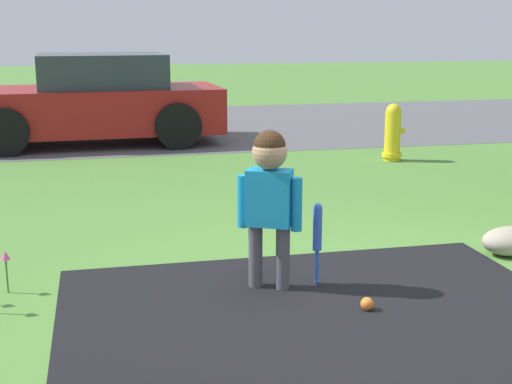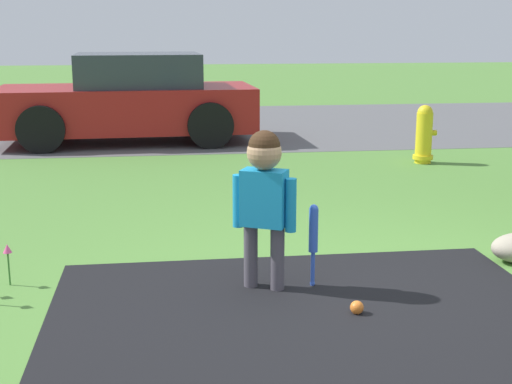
{
  "view_description": "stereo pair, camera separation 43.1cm",
  "coord_description": "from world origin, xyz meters",
  "px_view_note": "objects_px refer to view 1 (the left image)",
  "views": [
    {
      "loc": [
        -1.73,
        -4.05,
        1.72
      ],
      "look_at": [
        -0.65,
        0.76,
        0.57
      ],
      "focal_mm": 50.0,
      "sensor_mm": 36.0,
      "label": 1
    },
    {
      "loc": [
        -1.31,
        -4.12,
        1.72
      ],
      "look_at": [
        -0.65,
        0.76,
        0.57
      ],
      "focal_mm": 50.0,
      "sensor_mm": 36.0,
      "label": 2
    }
  ],
  "objects_px": {
    "sports_ball": "(367,304)",
    "fire_hydrant": "(393,133)",
    "child": "(269,187)",
    "baseball_bat": "(317,232)",
    "parked_car": "(93,102)"
  },
  "relations": [
    {
      "from": "sports_ball",
      "to": "parked_car",
      "type": "relative_size",
      "value": 0.02
    },
    {
      "from": "child",
      "to": "fire_hydrant",
      "type": "height_order",
      "value": "child"
    },
    {
      "from": "child",
      "to": "parked_car",
      "type": "height_order",
      "value": "parked_car"
    },
    {
      "from": "parked_car",
      "to": "child",
      "type": "bearing_deg",
      "value": 97.64
    },
    {
      "from": "baseball_bat",
      "to": "fire_hydrant",
      "type": "relative_size",
      "value": 0.76
    },
    {
      "from": "fire_hydrant",
      "to": "parked_car",
      "type": "xyz_separation_m",
      "value": [
        -3.8,
        2.3,
        0.26
      ]
    },
    {
      "from": "child",
      "to": "baseball_bat",
      "type": "bearing_deg",
      "value": 26.21
    },
    {
      "from": "child",
      "to": "baseball_bat",
      "type": "height_order",
      "value": "child"
    },
    {
      "from": "baseball_bat",
      "to": "parked_car",
      "type": "bearing_deg",
      "value": 102.55
    },
    {
      "from": "sports_ball",
      "to": "fire_hydrant",
      "type": "distance_m",
      "value": 5.22
    },
    {
      "from": "sports_ball",
      "to": "parked_car",
      "type": "xyz_separation_m",
      "value": [
        -1.62,
        7.02,
        0.59
      ]
    },
    {
      "from": "baseball_bat",
      "to": "parked_car",
      "type": "distance_m",
      "value": 6.67
    },
    {
      "from": "sports_ball",
      "to": "child",
      "type": "bearing_deg",
      "value": 133.96
    },
    {
      "from": "parked_car",
      "to": "fire_hydrant",
      "type": "bearing_deg",
      "value": 146.79
    },
    {
      "from": "baseball_bat",
      "to": "sports_ball",
      "type": "xyz_separation_m",
      "value": [
        0.17,
        -0.52,
        -0.33
      ]
    }
  ]
}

